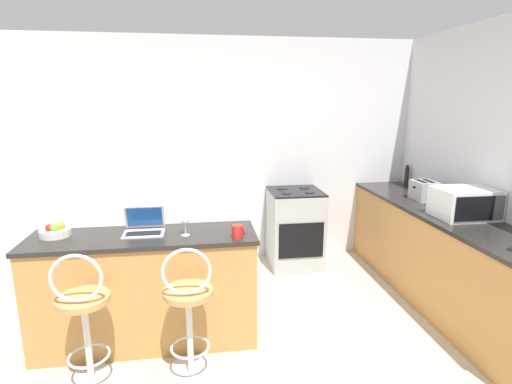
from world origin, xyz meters
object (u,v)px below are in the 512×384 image
mug_red (238,232)px  stove_range (295,228)px  laptop (144,226)px  microwave (465,203)px  bar_stool_far (189,317)px  pepper_mill (407,175)px  bar_stool_near (85,325)px  toaster (424,191)px  fruit_bowl (55,231)px  wine_glass_short (185,221)px

mug_red → stove_range: bearing=61.5°
laptop → microwave: bearing=0.1°
bar_stool_far → pepper_mill: bearing=36.8°
bar_stool_near → stove_range: size_ratio=1.09×
bar_stool_near → bar_stool_far: same height
bar_stool_far → pepper_mill: (2.59, 1.94, 0.56)m
microwave → toaster: microwave is taller
stove_range → laptop: bearing=-140.4°
microwave → bar_stool_far: bearing=-166.7°
fruit_bowl → laptop: bearing=-0.6°
mug_red → fruit_bowl: size_ratio=0.45×
toaster → wine_glass_short: toaster is taller
stove_range → wine_glass_short: size_ratio=5.80×
bar_stool_near → fruit_bowl: (-0.31, 0.57, 0.48)m
bar_stool_far → fruit_bowl: (-0.99, 0.57, 0.48)m
stove_range → bar_stool_near: bearing=-135.7°
bar_stool_far → wine_glass_short: bearing=92.1°
mug_red → wine_glass_short: bearing=162.3°
wine_glass_short → bar_stool_near: bearing=-146.4°
pepper_mill → mug_red: bearing=-143.9°
bar_stool_near → wine_glass_short: size_ratio=6.33×
microwave → stove_range: 1.83m
bar_stool_far → laptop: 0.82m
mug_red → fruit_bowl: bearing=169.5°
stove_range → mug_red: 1.79m
mug_red → fruit_bowl: 1.38m
bar_stool_far → wine_glass_short: 0.71m
bar_stool_near → laptop: laptop is taller
laptop → microwave: (2.72, 0.01, 0.08)m
laptop → wine_glass_short: laptop is taller
pepper_mill → bar_stool_near: bearing=-149.3°
laptop → stove_range: bearing=39.6°
bar_stool_near → microwave: microwave is taller
bar_stool_near → fruit_bowl: 0.80m
microwave → fruit_bowl: (-3.38, 0.00, -0.09)m
bar_stool_near → stove_range: (1.86, 1.82, -0.01)m
laptop → pepper_mill: (2.93, 1.38, 0.07)m
wine_glass_short → stove_range: bearing=48.9°
microwave → fruit_bowl: size_ratio=2.18×
bar_stool_far → mug_red: bearing=40.3°
toaster → pepper_mill: 0.76m
bar_stool_near → toaster: bearing=21.5°
pepper_mill → fruit_bowl: pepper_mill is taller
toaster → fruit_bowl: toaster is taller
pepper_mill → mug_red: 2.75m
microwave → mug_red: microwave is taller
toaster → fruit_bowl: size_ratio=1.14×
bar_stool_far → laptop: (-0.33, 0.56, 0.49)m
stove_range → fruit_bowl: 2.56m
bar_stool_far → microwave: bearing=13.3°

